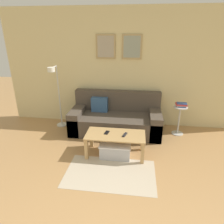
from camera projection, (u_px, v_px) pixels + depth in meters
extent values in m
cube|color=beige|center=(128.00, 70.00, 4.40)|extent=(5.60, 0.06, 2.55)
cube|color=tan|center=(106.00, 47.00, 4.23)|extent=(0.42, 0.02, 0.50)
cube|color=#ADA38E|center=(106.00, 47.00, 4.23)|extent=(0.35, 0.01, 0.43)
cube|color=tan|center=(132.00, 47.00, 4.17)|extent=(0.42, 0.02, 0.50)
cube|color=#939E8E|center=(132.00, 47.00, 4.16)|extent=(0.35, 0.01, 0.43)
cube|color=#C1B299|center=(110.00, 173.00, 3.10)|extent=(1.39, 0.82, 0.01)
cube|color=#4C4238|center=(116.00, 123.00, 4.36)|extent=(1.91, 0.88, 0.39)
cube|color=#4C4238|center=(117.00, 100.00, 4.51)|extent=(1.91, 0.20, 0.44)
cube|color=#4C4238|center=(78.00, 119.00, 4.43)|extent=(0.24, 0.88, 0.51)
cube|color=#4C4238|center=(155.00, 123.00, 4.23)|extent=(0.24, 0.88, 0.51)
cube|color=#335684|center=(100.00, 105.00, 4.43)|extent=(0.36, 0.14, 0.32)
cube|color=tan|center=(115.00, 135.00, 3.45)|extent=(1.03, 0.48, 0.02)
cube|color=tan|center=(86.00, 149.00, 3.40)|extent=(0.06, 0.06, 0.38)
cube|color=tan|center=(143.00, 153.00, 3.28)|extent=(0.06, 0.06, 0.38)
cube|color=tan|center=(92.00, 138.00, 3.77)|extent=(0.06, 0.06, 0.38)
cube|color=tan|center=(142.00, 141.00, 3.66)|extent=(0.06, 0.06, 0.38)
cube|color=#B2B2B7|center=(116.00, 149.00, 3.55)|extent=(0.51, 0.42, 0.23)
cube|color=silver|center=(116.00, 142.00, 3.50)|extent=(0.54, 0.44, 0.02)
cylinder|color=silver|center=(62.00, 124.00, 4.72)|extent=(0.24, 0.24, 0.02)
cylinder|color=silver|center=(59.00, 97.00, 4.47)|extent=(0.03, 0.03, 1.36)
cylinder|color=silver|center=(54.00, 67.00, 4.09)|extent=(0.02, 0.27, 0.02)
cylinder|color=white|center=(51.00, 70.00, 3.98)|extent=(0.14, 0.14, 0.09)
cylinder|color=silver|center=(177.00, 133.00, 4.32)|extent=(0.24, 0.24, 0.01)
cylinder|color=silver|center=(179.00, 121.00, 4.21)|extent=(0.04, 0.04, 0.59)
cylinder|color=silver|center=(181.00, 107.00, 4.10)|extent=(0.28, 0.28, 0.02)
cube|color=#335199|center=(182.00, 106.00, 4.11)|extent=(0.17, 0.18, 0.02)
cube|color=silver|center=(181.00, 105.00, 4.10)|extent=(0.19, 0.13, 0.02)
cube|color=#B73333|center=(181.00, 104.00, 4.10)|extent=(0.23, 0.18, 0.02)
cube|color=#335199|center=(182.00, 103.00, 4.09)|extent=(0.21, 0.14, 0.02)
cube|color=#232328|center=(125.00, 135.00, 3.41)|extent=(0.08, 0.16, 0.02)
cube|color=black|center=(107.00, 133.00, 3.50)|extent=(0.09, 0.15, 0.01)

